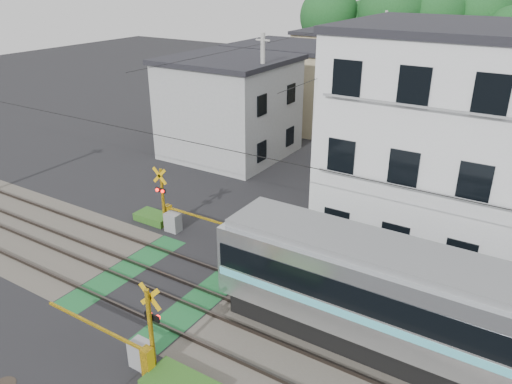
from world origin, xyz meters
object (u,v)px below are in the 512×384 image
Objects in this scene: crossing_signal_near at (142,350)px; apartment_block at (463,142)px; crossing_signal_far at (172,216)px; pedestrian at (420,91)px; commuter_train at (498,333)px.

apartment_block reaches higher than crossing_signal_near.
crossing_signal_far is 32.35m from pedestrian.
crossing_signal_near and crossing_signal_far have the same top height.
commuter_train is 3.66× the size of crossing_signal_near.
commuter_train is at bearing -69.96° from apartment_block.
crossing_signal_near is at bearing -54.71° from crossing_signal_far.
crossing_signal_far is at bearing 100.51° from pedestrian.
crossing_signal_near is 2.58× the size of pedestrian.
pedestrian is at bearing 108.45° from commuter_train.
crossing_signal_near is at bearing -151.50° from commuter_train.
commuter_train reaches higher than crossing_signal_near.
pedestrian is at bearing 107.94° from apartment_block.
crossing_signal_far is (-5.17, 7.31, 0.00)m from crossing_signal_near.
crossing_signal_near is 1.00× the size of crossing_signal_far.
apartment_block reaches higher than crossing_signal_far.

